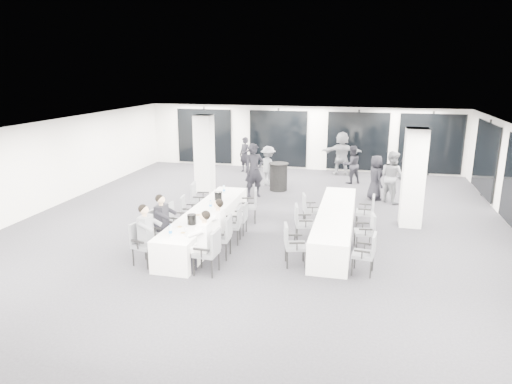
% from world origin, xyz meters
% --- Properties ---
extents(room, '(14.04, 16.04, 2.84)m').
position_xyz_m(room, '(0.89, 1.11, 1.39)').
color(room, black).
rests_on(room, ground).
extents(column_left, '(0.60, 0.60, 2.80)m').
position_xyz_m(column_left, '(-2.80, 3.20, 1.40)').
color(column_left, silver).
rests_on(column_left, floor).
extents(column_right, '(0.60, 0.60, 2.80)m').
position_xyz_m(column_right, '(4.20, 1.00, 1.40)').
color(column_right, silver).
rests_on(column_right, floor).
extents(banquet_table_main, '(0.90, 5.00, 0.75)m').
position_xyz_m(banquet_table_main, '(-1.16, -1.27, 0.38)').
color(banquet_table_main, silver).
rests_on(banquet_table_main, floor).
extents(banquet_table_side, '(0.90, 5.00, 0.75)m').
position_xyz_m(banquet_table_side, '(2.17, -0.53, 0.38)').
color(banquet_table_side, silver).
rests_on(banquet_table_side, floor).
extents(cocktail_table, '(0.74, 0.74, 1.02)m').
position_xyz_m(cocktail_table, '(-0.22, 4.03, 0.52)').
color(cocktail_table, black).
rests_on(cocktail_table, floor).
extents(chair_main_left_near, '(0.60, 0.63, 0.99)m').
position_xyz_m(chair_main_left_near, '(-2.00, -3.27, 0.56)').
color(chair_main_left_near, '#585B61').
rests_on(chair_main_left_near, floor).
extents(chair_main_left_second, '(0.62, 0.65, 1.03)m').
position_xyz_m(chair_main_left_second, '(-2.00, -2.41, 0.59)').
color(chair_main_left_second, '#585B61').
rests_on(chair_main_left_second, floor).
extents(chair_main_left_mid, '(0.47, 0.53, 0.93)m').
position_xyz_m(chair_main_left_mid, '(-1.99, -1.45, 0.53)').
color(chair_main_left_mid, '#585B61').
rests_on(chair_main_left_mid, floor).
extents(chair_main_left_fourth, '(0.50, 0.54, 0.88)m').
position_xyz_m(chair_main_left_fourth, '(-1.99, -0.55, 0.50)').
color(chair_main_left_fourth, '#585B61').
rests_on(chair_main_left_fourth, floor).
extents(chair_main_left_far, '(0.59, 0.64, 1.04)m').
position_xyz_m(chair_main_left_far, '(-2.00, 0.38, 0.59)').
color(chair_main_left_far, '#585B61').
rests_on(chair_main_left_far, floor).
extents(chair_main_right_near, '(0.53, 0.59, 1.01)m').
position_xyz_m(chair_main_right_near, '(-0.32, -3.41, 0.57)').
color(chair_main_right_near, '#585B61').
rests_on(chair_main_right_near, floor).
extents(chair_main_right_second, '(0.55, 0.60, 1.02)m').
position_xyz_m(chair_main_right_second, '(-0.32, -2.48, 0.58)').
color(chair_main_right_second, '#585B61').
rests_on(chair_main_right_second, floor).
extents(chair_main_right_mid, '(0.54, 0.58, 0.96)m').
position_xyz_m(chair_main_right_mid, '(-0.33, -1.50, 0.55)').
color(chair_main_right_mid, '#585B61').
rests_on(chair_main_right_mid, floor).
extents(chair_main_right_fourth, '(0.44, 0.50, 0.86)m').
position_xyz_m(chair_main_right_fourth, '(-0.34, -0.82, 0.49)').
color(chair_main_right_fourth, '#585B61').
rests_on(chair_main_right_fourth, floor).
extents(chair_main_right_far, '(0.61, 0.64, 0.99)m').
position_xyz_m(chair_main_right_far, '(-0.33, 0.24, 0.57)').
color(chair_main_right_far, '#585B61').
rests_on(chair_main_right_far, floor).
extents(chair_side_left_near, '(0.60, 0.62, 0.97)m').
position_xyz_m(chair_side_left_near, '(1.34, -2.54, 0.55)').
color(chair_side_left_near, '#585B61').
rests_on(chair_side_left_near, floor).
extents(chair_side_left_mid, '(0.58, 0.62, 0.97)m').
position_xyz_m(chair_side_left_mid, '(1.34, -0.97, 0.56)').
color(chair_side_left_mid, '#585B61').
rests_on(chair_side_left_mid, floor).
extents(chair_side_left_far, '(0.55, 0.58, 0.90)m').
position_xyz_m(chair_side_left_far, '(1.35, 0.40, 0.51)').
color(chair_side_left_far, '#585B61').
rests_on(chair_side_left_far, floor).
extents(chair_side_right_near, '(0.52, 0.57, 0.93)m').
position_xyz_m(chair_side_right_near, '(3.00, -2.63, 0.53)').
color(chair_side_right_near, '#585B61').
rests_on(chair_side_right_near, floor).
extents(chair_side_right_mid, '(0.52, 0.56, 0.91)m').
position_xyz_m(chair_side_right_mid, '(3.00, -1.13, 0.52)').
color(chair_side_right_mid, '#585B61').
rests_on(chair_side_right_mid, floor).
extents(chair_side_right_far, '(0.50, 0.56, 0.96)m').
position_xyz_m(chair_side_right_far, '(3.01, 0.44, 0.55)').
color(chair_side_right_far, '#585B61').
rests_on(chair_side_right_far, floor).
extents(seated_guest_a, '(0.50, 0.38, 1.44)m').
position_xyz_m(seated_guest_a, '(-1.83, -3.29, 0.81)').
color(seated_guest_a, slate).
rests_on(seated_guest_a, floor).
extents(seated_guest_b, '(0.50, 0.38, 1.44)m').
position_xyz_m(seated_guest_b, '(-1.83, -2.43, 0.81)').
color(seated_guest_b, black).
rests_on(seated_guest_b, floor).
extents(seated_guest_c, '(0.50, 0.38, 1.44)m').
position_xyz_m(seated_guest_c, '(-0.49, -3.41, 0.81)').
color(seated_guest_c, white).
rests_on(seated_guest_c, floor).
extents(seated_guest_d, '(0.50, 0.38, 1.44)m').
position_xyz_m(seated_guest_d, '(-0.49, -2.48, 0.81)').
color(seated_guest_d, white).
rests_on(seated_guest_d, floor).
extents(standing_guest_a, '(1.00, 0.96, 2.14)m').
position_xyz_m(standing_guest_a, '(-0.88, 2.94, 1.07)').
color(standing_guest_a, black).
rests_on(standing_guest_a, floor).
extents(standing_guest_b, '(0.96, 0.85, 1.69)m').
position_xyz_m(standing_guest_b, '(2.36, 5.77, 0.85)').
color(standing_guest_b, black).
rests_on(standing_guest_b, floor).
extents(standing_guest_c, '(1.26, 1.03, 1.73)m').
position_xyz_m(standing_guest_c, '(-0.75, 4.67, 0.87)').
color(standing_guest_c, slate).
rests_on(standing_guest_c, floor).
extents(standing_guest_d, '(1.24, 0.93, 1.86)m').
position_xyz_m(standing_guest_d, '(4.72, 6.75, 0.93)').
color(standing_guest_d, black).
rests_on(standing_guest_d, floor).
extents(standing_guest_e, '(0.80, 0.97, 1.75)m').
position_xyz_m(standing_guest_e, '(3.24, 3.57, 0.87)').
color(standing_guest_e, black).
rests_on(standing_guest_e, floor).
extents(standing_guest_f, '(2.00, 0.96, 2.10)m').
position_xyz_m(standing_guest_f, '(1.89, 7.20, 1.05)').
color(standing_guest_f, slate).
rests_on(standing_guest_f, floor).
extents(standing_guest_g, '(0.80, 0.74, 1.73)m').
position_xyz_m(standing_guest_g, '(-2.24, 6.79, 0.87)').
color(standing_guest_g, black).
rests_on(standing_guest_g, floor).
extents(standing_guest_h, '(1.09, 1.09, 1.98)m').
position_xyz_m(standing_guest_h, '(3.76, 3.37, 0.99)').
color(standing_guest_h, slate).
rests_on(standing_guest_h, floor).
extents(ice_bucket_near, '(0.22, 0.22, 0.25)m').
position_xyz_m(ice_bucket_near, '(-1.11, -2.43, 0.87)').
color(ice_bucket_near, black).
rests_on(ice_bucket_near, banquet_table_main).
extents(ice_bucket_far, '(0.21, 0.21, 0.24)m').
position_xyz_m(ice_bucket_far, '(-1.16, -0.25, 0.87)').
color(ice_bucket_far, black).
rests_on(ice_bucket_far, banquet_table_main).
extents(water_bottle_a, '(0.08, 0.08, 0.24)m').
position_xyz_m(water_bottle_a, '(-1.29, -3.29, 0.87)').
color(water_bottle_a, silver).
rests_on(water_bottle_a, banquet_table_main).
extents(water_bottle_b, '(0.07, 0.07, 0.21)m').
position_xyz_m(water_bottle_b, '(-1.10, -1.09, 0.86)').
color(water_bottle_b, silver).
rests_on(water_bottle_b, banquet_table_main).
extents(water_bottle_c, '(0.07, 0.07, 0.23)m').
position_xyz_m(water_bottle_c, '(-1.22, 0.48, 0.87)').
color(water_bottle_c, silver).
rests_on(water_bottle_c, banquet_table_main).
extents(plate_a, '(0.20, 0.20, 0.03)m').
position_xyz_m(plate_a, '(-1.31, -2.71, 0.76)').
color(plate_a, white).
rests_on(plate_a, banquet_table_main).
extents(plate_b, '(0.19, 0.19, 0.03)m').
position_xyz_m(plate_b, '(-1.08, -3.07, 0.76)').
color(plate_b, white).
rests_on(plate_b, banquet_table_main).
extents(plate_c, '(0.22, 0.22, 0.03)m').
position_xyz_m(plate_c, '(-1.21, -1.75, 0.76)').
color(plate_c, white).
rests_on(plate_c, banquet_table_main).
extents(wine_glass, '(0.08, 0.08, 0.21)m').
position_xyz_m(wine_glass, '(-0.93, -3.25, 0.91)').
color(wine_glass, silver).
rests_on(wine_glass, banquet_table_main).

